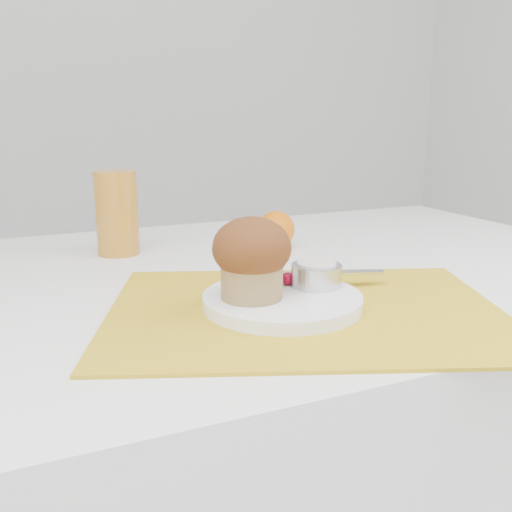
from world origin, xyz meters
name	(u,v)px	position (x,y,z in m)	size (l,w,h in m)	color
table	(279,474)	(0.00, 0.05, 0.38)	(1.20, 0.80, 0.75)	white
placemat	(305,310)	(-0.07, -0.15, 0.75)	(0.47, 0.35, 0.00)	gold
plate	(282,301)	(-0.09, -0.13, 0.76)	(0.20, 0.20, 0.02)	white
ramekin	(316,275)	(-0.03, -0.12, 0.78)	(0.06, 0.06, 0.03)	#B8B8BC
cream	(317,265)	(-0.03, -0.12, 0.80)	(0.05, 0.05, 0.01)	silver
raspberry_near	(275,273)	(-0.07, -0.07, 0.78)	(0.02, 0.02, 0.02)	#5E0214
raspberry_far	(287,279)	(-0.07, -0.10, 0.78)	(0.02, 0.02, 0.02)	#570211
butter_knife	(315,274)	(-0.01, -0.08, 0.77)	(0.19, 0.02, 0.00)	silver
orange	(276,230)	(0.05, 0.17, 0.78)	(0.07, 0.07, 0.07)	orange
juice_glass	(117,213)	(-0.22, 0.24, 0.82)	(0.07, 0.07, 0.14)	#C37D24
muffin	(252,256)	(-0.13, -0.13, 0.82)	(0.09, 0.09, 0.10)	#9F7E4C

